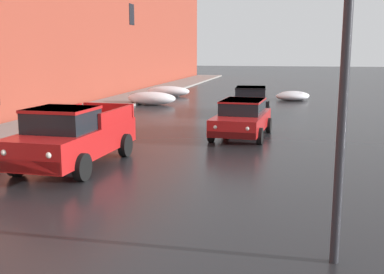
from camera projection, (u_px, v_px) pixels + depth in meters
name	position (u px, v px, depth m)	size (l,w,h in m)	color
left_sidewalk_slab	(68.00, 117.00, 23.21)	(3.11, 80.00, 0.14)	gray
brick_townhouse_facade	(23.00, 4.00, 22.66)	(0.63, 80.00, 10.94)	brown
snow_bank_near_corner_left	(169.00, 91.00, 34.12)	(3.13, 1.19, 0.74)	white
snow_bank_along_left_kerb	(294.00, 95.00, 31.72)	(2.08, 1.45, 0.59)	white
snow_bank_mid_block_left	(67.00, 127.00, 18.80)	(2.52, 1.33, 0.70)	white
snow_bank_near_corner_right	(293.00, 96.00, 31.31)	(2.16, 1.48, 0.55)	white
snow_bank_along_right_kerb	(152.00, 98.00, 28.80)	(3.02, 1.36, 0.80)	white
pickup_truck_red_approaching_near_lane	(73.00, 136.00, 13.35)	(2.23, 4.94, 1.76)	red
sedan_red_parked_kerbside_close	(242.00, 117.00, 18.03)	(2.15, 4.26, 1.42)	red
sedan_black_parked_kerbside_mid	(250.00, 100.00, 24.37)	(2.14, 4.05, 1.42)	black
street_lamp_post	(347.00, 41.00, 6.78)	(0.44, 0.24, 6.12)	#28282D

